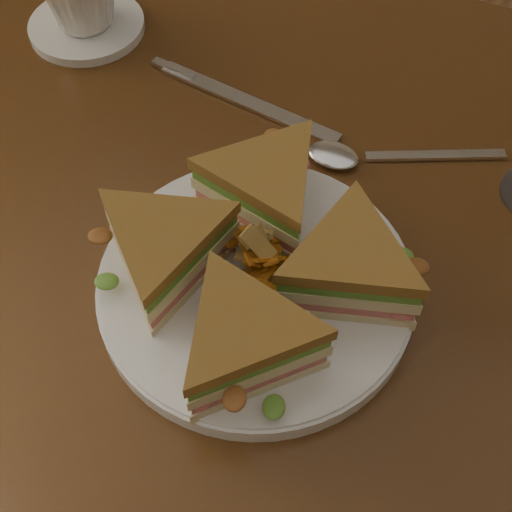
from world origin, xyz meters
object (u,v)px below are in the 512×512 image
object	(u,v)px
spoon	(358,156)
sandwich_wedges	(256,260)
plate	(256,286)
saucer	(87,26)
knife	(236,98)
table	(255,293)

from	to	relation	value
spoon	sandwich_wedges	bearing A→B (deg)	-124.40
plate	saucer	xyz separation A→B (m)	(-0.30, 0.23, -0.00)
knife	table	bearing A→B (deg)	-51.86
sandwich_wedges	knife	size ratio (longest dim) A/B	1.35
sandwich_wedges	knife	distance (m)	0.23
plate	saucer	distance (m)	0.38
plate	knife	xyz separation A→B (m)	(-0.11, 0.20, -0.01)
sandwich_wedges	saucer	xyz separation A→B (m)	(-0.30, 0.23, -0.04)
sandwich_wedges	knife	bearing A→B (deg)	119.09
plate	saucer	size ratio (longest dim) A/B	2.05
plate	table	bearing A→B (deg)	115.13
plate	sandwich_wedges	bearing A→B (deg)	0.00
table	sandwich_wedges	bearing A→B (deg)	-64.87
spoon	saucer	bearing A→B (deg)	144.29
spoon	saucer	world-z (taller)	same
plate	sandwich_wedges	size ratio (longest dim) A/B	0.87
sandwich_wedges	saucer	size ratio (longest dim) A/B	2.35
spoon	saucer	size ratio (longest dim) A/B	1.38
saucer	plate	bearing A→B (deg)	-37.37
sandwich_wedges	spoon	distance (m)	0.18
knife	saucer	world-z (taller)	saucer
table	saucer	size ratio (longest dim) A/B	9.71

